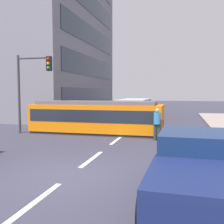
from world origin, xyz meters
TOP-DOWN VIEW (x-y plane):
  - ground_plane at (0.00, 10.00)m, footprint 120.00×120.00m
  - lane_stripe_0 at (0.00, -2.00)m, footprint 0.16×2.40m
  - lane_stripe_1 at (0.00, 2.00)m, footprint 0.16×2.40m
  - lane_stripe_2 at (0.00, 6.00)m, footprint 0.16×2.40m
  - lane_stripe_3 at (0.00, 14.11)m, footprint 0.16×2.40m
  - lane_stripe_4 at (0.00, 20.11)m, footprint 0.16×2.40m
  - corner_building at (-13.78, 19.46)m, footprint 15.91×17.62m
  - streetcar_tram at (-1.73, 8.11)m, footprint 7.93×2.58m
  - city_bus at (-0.97, 17.35)m, footprint 2.61×5.55m
  - pedestrian_crossing at (2.04, 6.49)m, footprint 0.51×0.36m
  - pickup_truck_parked at (3.65, -1.15)m, footprint 2.37×5.05m
  - traffic_light_mast at (-5.37, 6.86)m, footprint 2.24×0.33m

SIDE VIEW (x-z plane):
  - ground_plane at x=0.00m, z-range 0.00..0.00m
  - lane_stripe_0 at x=0.00m, z-range 0.00..0.01m
  - lane_stripe_1 at x=0.00m, z-range 0.00..0.01m
  - lane_stripe_2 at x=0.00m, z-range 0.00..0.01m
  - lane_stripe_3 at x=0.00m, z-range 0.00..0.01m
  - lane_stripe_4 at x=0.00m, z-range 0.00..0.01m
  - pickup_truck_parked at x=3.65m, z-range 0.02..1.57m
  - pedestrian_crossing at x=2.04m, z-range 0.11..1.78m
  - streetcar_tram at x=-1.73m, z-range 0.03..1.98m
  - city_bus at x=-0.97m, z-range 0.14..1.98m
  - traffic_light_mast at x=-5.37m, z-range 0.92..5.61m
  - corner_building at x=-13.78m, z-range 0.00..19.20m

